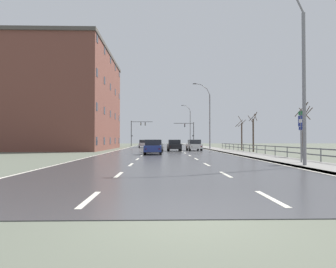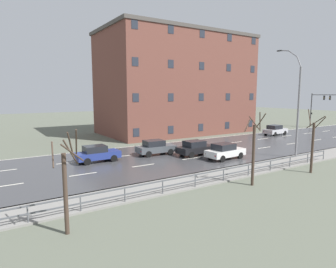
# 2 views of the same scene
# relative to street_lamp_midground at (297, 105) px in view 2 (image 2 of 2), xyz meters

# --- Properties ---
(ground_plane) EXTENTS (160.00, 160.00, 0.12)m
(ground_plane) POSITION_rel_street_lamp_midground_xyz_m (-7.40, 4.47, -5.35)
(ground_plane) COLOR #5B6051
(road_asphalt_strip) EXTENTS (14.00, 120.00, 0.03)m
(road_asphalt_strip) POSITION_rel_street_lamp_midground_xyz_m (-7.40, 16.47, -5.28)
(road_asphalt_strip) COLOR #3D3D3F
(road_asphalt_strip) RESTS_ON ground
(guardrail) EXTENTS (0.07, 38.92, 1.00)m
(guardrail) POSITION_rel_street_lamp_midground_xyz_m (2.45, -18.38, -4.58)
(guardrail) COLOR #515459
(guardrail) RESTS_ON ground
(street_lamp_midground) EXTENTS (2.89, 0.24, 10.88)m
(street_lamp_midground) POSITION_rel_street_lamp_midground_xyz_m (0.00, 0.00, 0.00)
(street_lamp_midground) COLOR slate
(street_lamp_midground) RESTS_ON ground
(traffic_signal_left) EXTENTS (5.49, 0.36, 6.42)m
(traffic_signal_left) POSITION_rel_street_lamp_midground_xyz_m (-13.98, 27.40, -0.87)
(traffic_signal_left) COLOR #38383A
(traffic_signal_left) RESTS_ON ground
(car_distant) EXTENTS (2.03, 4.20, 1.57)m
(car_distant) POSITION_rel_street_lamp_midground_xyz_m (-11.38, 11.83, -4.48)
(car_distant) COLOR #B7B7BC
(car_distant) RESTS_ON ground
(car_mid_centre) EXTENTS (2.01, 4.19, 1.57)m
(car_mid_centre) POSITION_rel_street_lamp_midground_xyz_m (-8.55, -11.25, -4.48)
(car_mid_centre) COLOR #474C51
(car_mid_centre) RESTS_ON ground
(car_far_right) EXTENTS (1.87, 4.12, 1.57)m
(car_far_right) POSITION_rel_street_lamp_midground_xyz_m (-8.72, -17.52, -4.48)
(car_far_right) COLOR navy
(car_far_right) RESTS_ON ground
(car_near_left) EXTENTS (2.03, 4.20, 1.57)m
(car_near_left) POSITION_rel_street_lamp_midground_xyz_m (-3.14, -6.50, -4.48)
(car_near_left) COLOR silver
(car_near_left) RESTS_ON ground
(car_near_right) EXTENTS (1.92, 4.14, 1.57)m
(car_near_right) POSITION_rel_street_lamp_midground_xyz_m (-6.02, -7.87, -4.48)
(car_near_right) COLOR black
(car_near_right) RESTS_ON ground
(brick_building) EXTENTS (13.55, 24.23, 15.96)m
(brick_building) POSITION_rel_street_lamp_midground_xyz_m (-22.89, 0.99, 2.71)
(brick_building) COLOR brown
(brick_building) RESTS_ON ground
(bare_tree_near) EXTENTS (1.29, 1.36, 4.91)m
(bare_tree_near) POSITION_rel_street_lamp_midground_xyz_m (4.50, -23.42, -2.99)
(bare_tree_near) COLOR #423328
(bare_tree_near) RESTS_ON ground
(bare_tree_mid) EXTENTS (1.27, 1.32, 5.19)m
(bare_tree_mid) POSITION_rel_street_lamp_midground_xyz_m (4.07, -10.66, -2.84)
(bare_tree_mid) COLOR #423328
(bare_tree_mid) RESTS_ON ground
(bare_tree_far) EXTENTS (1.63, 1.51, 5.18)m
(bare_tree_far) POSITION_rel_street_lamp_midground_xyz_m (4.35, -4.04, -2.97)
(bare_tree_far) COLOR #423328
(bare_tree_far) RESTS_ON ground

